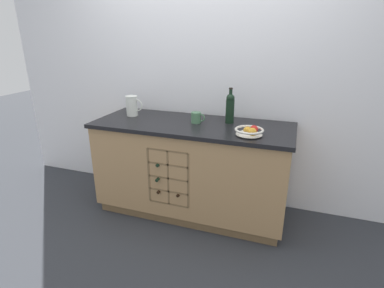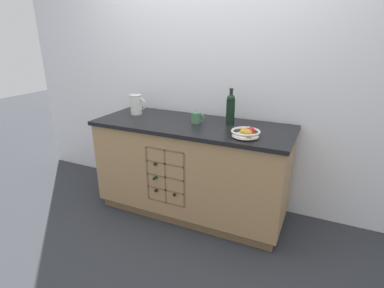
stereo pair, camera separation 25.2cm
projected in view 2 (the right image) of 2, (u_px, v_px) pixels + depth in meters
name	position (u px, v px, depth m)	size (l,w,h in m)	color
ground_plane	(192.00, 209.00, 2.96)	(14.00, 14.00, 0.00)	#2D3035
back_wall	(209.00, 74.00, 2.85)	(4.40, 0.06, 2.55)	white
kitchen_island	(192.00, 168.00, 2.80)	(1.77, 0.71, 0.89)	brown
fruit_bowl	(246.00, 133.00, 2.28)	(0.22, 0.22, 0.08)	silver
white_pitcher	(136.00, 104.00, 2.93)	(0.17, 0.11, 0.19)	silver
ceramic_mug	(197.00, 118.00, 2.65)	(0.13, 0.09, 0.10)	#4C7A56
standing_wine_bottle	(231.00, 108.00, 2.59)	(0.08, 0.08, 0.31)	black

